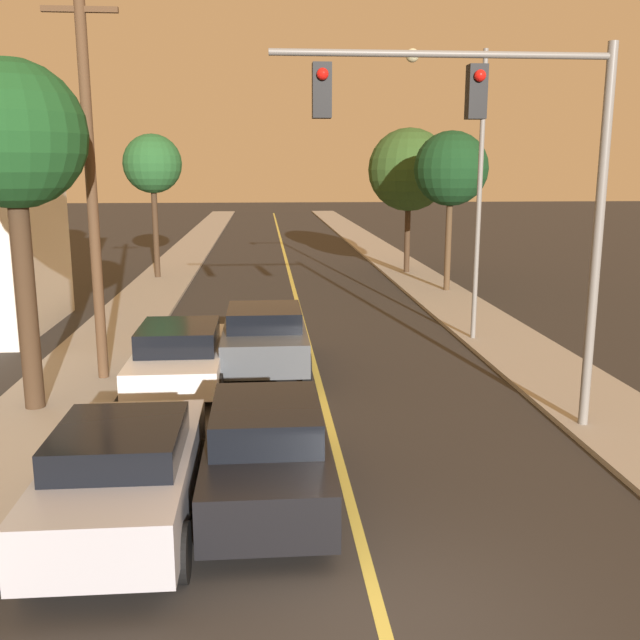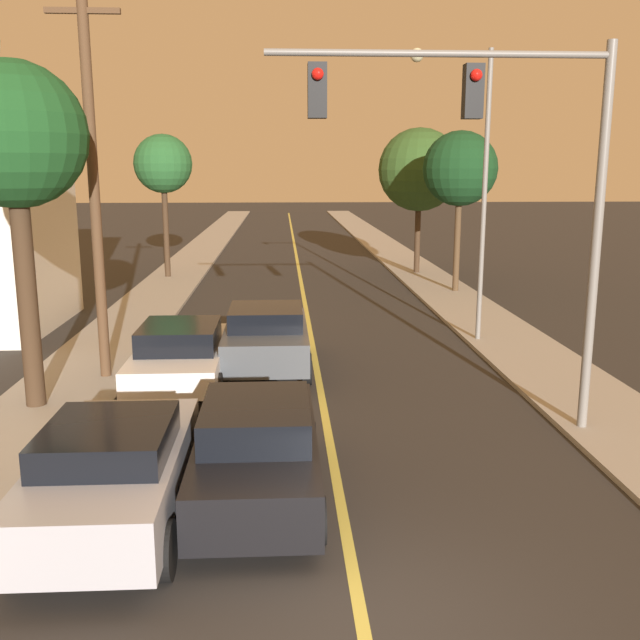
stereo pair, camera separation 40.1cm
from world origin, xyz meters
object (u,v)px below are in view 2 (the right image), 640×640
(car_near_lane_front, at_px, (257,448))
(tree_left_near, at_px, (13,140))
(streetlamp_right, at_px, (468,159))
(tree_right_far, at_px, (419,170))
(car_outer_lane_front, at_px, (113,472))
(car_near_lane_second, at_px, (266,336))
(tree_right_near, at_px, (460,169))
(traffic_signal_mast, at_px, (499,157))
(car_outer_lane_second, at_px, (181,353))
(utility_pole_left, at_px, (94,182))
(tree_left_far, at_px, (163,165))

(car_near_lane_front, height_order, tree_left_near, tree_left_near)
(streetlamp_right, distance_m, tree_right_far, 13.44)
(car_near_lane_front, bearing_deg, tree_right_far, 73.61)
(car_near_lane_front, relative_size, car_outer_lane_front, 1.07)
(car_near_lane_second, distance_m, tree_right_near, 13.58)
(traffic_signal_mast, bearing_deg, car_outer_lane_second, 149.87)
(traffic_signal_mast, xyz_separation_m, utility_pole_left, (-7.98, 3.92, -0.48))
(car_near_lane_second, bearing_deg, tree_right_far, 66.98)
(car_outer_lane_front, bearing_deg, tree_left_near, 118.44)
(streetlamp_right, relative_size, tree_left_near, 1.16)
(tree_left_far, bearing_deg, traffic_signal_mast, -65.66)
(utility_pole_left, height_order, tree_right_far, utility_pole_left)
(car_outer_lane_second, height_order, tree_right_near, tree_right_near)
(streetlamp_right, relative_size, utility_pole_left, 0.91)
(streetlamp_right, bearing_deg, tree_left_near, -152.65)
(car_outer_lane_front, xyz_separation_m, tree_right_far, (8.69, 23.78, 4.00))
(car_outer_lane_second, xyz_separation_m, tree_right_far, (8.69, 16.94, 4.10))
(streetlamp_right, bearing_deg, utility_pole_left, -160.95)
(traffic_signal_mast, distance_m, tree_right_near, 15.64)
(car_near_lane_second, xyz_separation_m, tree_left_near, (-4.72, -2.79, 4.60))
(car_near_lane_front, relative_size, tree_right_far, 0.69)
(tree_left_near, bearing_deg, utility_pole_left, 65.86)
(streetlamp_right, bearing_deg, car_outer_lane_second, -154.42)
(car_outer_lane_front, xyz_separation_m, car_outer_lane_second, (-0.00, 6.84, -0.10))
(car_near_lane_second, bearing_deg, car_outer_lane_second, -151.32)
(tree_left_far, bearing_deg, utility_pole_left, -86.47)
(car_near_lane_front, height_order, car_near_lane_second, car_near_lane_second)
(car_near_lane_second, relative_size, car_outer_lane_second, 0.92)
(traffic_signal_mast, xyz_separation_m, tree_left_far, (-8.96, 19.81, -0.03))
(car_outer_lane_front, xyz_separation_m, streetlamp_right, (7.46, 10.41, 4.32))
(car_near_lane_front, distance_m, tree_right_far, 24.25)
(car_near_lane_front, distance_m, tree_right_near, 19.64)
(car_near_lane_second, height_order, traffic_signal_mast, traffic_signal_mast)
(car_near_lane_second, xyz_separation_m, tree_right_near, (7.34, 10.69, 4.03))
(car_outer_lane_second, height_order, traffic_signal_mast, traffic_signal_mast)
(car_outer_lane_second, distance_m, tree_left_far, 17.05)
(tree_left_near, height_order, tree_left_far, tree_left_near)
(car_near_lane_front, bearing_deg, utility_pole_left, 120.75)
(car_outer_lane_second, relative_size, tree_left_near, 0.69)
(car_near_lane_front, distance_m, car_outer_lane_front, 2.12)
(car_near_lane_second, xyz_separation_m, car_outer_lane_front, (-1.95, -7.90, -0.01))
(car_outer_lane_front, distance_m, tree_left_near, 7.42)
(tree_left_near, xyz_separation_m, tree_right_far, (11.46, 18.66, -0.61))
(traffic_signal_mast, relative_size, tree_right_near, 1.11)
(streetlamp_right, distance_m, utility_pole_left, 9.85)
(car_near_lane_second, distance_m, car_outer_lane_front, 8.14)
(car_near_lane_front, xyz_separation_m, utility_pole_left, (-3.78, 6.36, 3.82))
(streetlamp_right, height_order, utility_pole_left, utility_pole_left)
(car_outer_lane_front, height_order, car_outer_lane_second, car_outer_lane_front)
(car_near_lane_second, distance_m, tree_left_far, 16.46)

